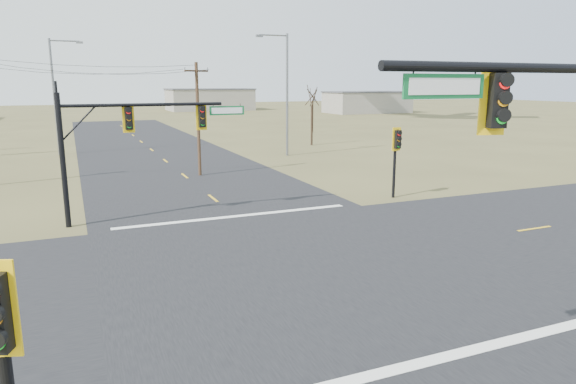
# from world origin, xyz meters

# --- Properties ---
(ground) EXTENTS (320.00, 320.00, 0.00)m
(ground) POSITION_xyz_m (0.00, 0.00, 0.00)
(ground) COLOR brown
(ground) RESTS_ON ground
(road_ew) EXTENTS (160.00, 14.00, 0.02)m
(road_ew) POSITION_xyz_m (0.00, 0.00, 0.01)
(road_ew) COLOR black
(road_ew) RESTS_ON ground
(road_ns) EXTENTS (14.00, 160.00, 0.02)m
(road_ns) POSITION_xyz_m (0.00, 0.00, 0.01)
(road_ns) COLOR black
(road_ns) RESTS_ON ground
(stop_bar_near) EXTENTS (12.00, 0.40, 0.01)m
(stop_bar_near) POSITION_xyz_m (0.00, -7.50, 0.03)
(stop_bar_near) COLOR silver
(stop_bar_near) RESTS_ON road_ns
(stop_bar_far) EXTENTS (12.00, 0.40, 0.01)m
(stop_bar_far) POSITION_xyz_m (0.00, 7.50, 0.03)
(stop_bar_far) COLOR silver
(stop_bar_far) RESTS_ON road_ns
(mast_arm_far) EXTENTS (8.82, 0.43, 6.18)m
(mast_arm_far) POSITION_xyz_m (-4.52, 8.78, 4.49)
(mast_arm_far) COLOR black
(mast_arm_far) RESTS_ON ground
(pedestal_signal_ne) EXTENTS (0.57, 0.49, 4.14)m
(pedestal_signal_ne) POSITION_xyz_m (9.85, 8.04, 3.05)
(pedestal_signal_ne) COLOR black
(pedestal_signal_ne) RESTS_ON ground
(pedestal_signal_sw) EXTENTS (0.66, 0.57, 4.40)m
(pedestal_signal_sw) POSITION_xyz_m (-8.38, -9.37, 3.21)
(pedestal_signal_sw) COLOR black
(pedestal_signal_sw) RESTS_ON ground
(utility_pole_near) EXTENTS (1.86, 0.86, 8.02)m
(utility_pole_near) POSITION_xyz_m (1.10, 19.85, 4.22)
(utility_pole_near) COLOR #472F1E
(utility_pole_near) RESTS_ON ground
(streetlight_a) EXTENTS (3.03, 0.32, 10.90)m
(streetlight_a) POSITION_xyz_m (10.80, 27.10, 6.12)
(streetlight_a) COLOR slate
(streetlight_a) RESTS_ON ground
(streetlight_c) EXTENTS (2.95, 0.37, 10.55)m
(streetlight_c) POSITION_xyz_m (-8.24, 36.05, 5.93)
(streetlight_c) COLOR slate
(streetlight_c) RESTS_ON ground
(bare_tree_c) EXTENTS (3.09, 3.09, 6.77)m
(bare_tree_c) POSITION_xyz_m (16.63, 33.56, 5.31)
(bare_tree_c) COLOR black
(bare_tree_c) RESTS_ON ground
(bare_tree_d) EXTENTS (3.08, 3.08, 6.24)m
(bare_tree_d) POSITION_xyz_m (23.13, 46.94, 5.03)
(bare_tree_d) COLOR black
(bare_tree_d) RESTS_ON ground
(warehouse_mid) EXTENTS (20.00, 12.00, 5.00)m
(warehouse_mid) POSITION_xyz_m (25.00, 110.00, 2.50)
(warehouse_mid) COLOR gray
(warehouse_mid) RESTS_ON ground
(warehouse_right) EXTENTS (18.00, 10.00, 4.50)m
(warehouse_right) POSITION_xyz_m (55.00, 85.00, 2.25)
(warehouse_right) COLOR gray
(warehouse_right) RESTS_ON ground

